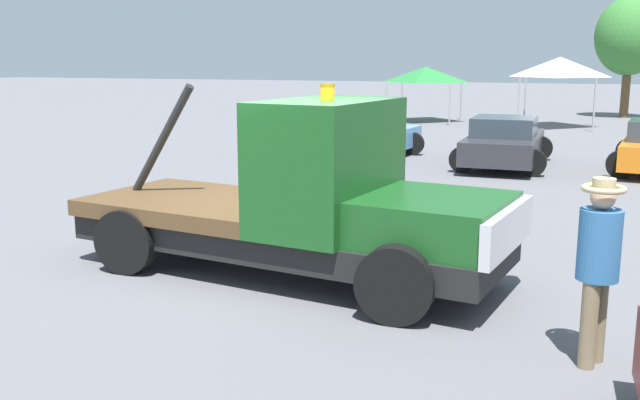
% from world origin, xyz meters
% --- Properties ---
extents(ground_plane, '(160.00, 160.00, 0.00)m').
position_xyz_m(ground_plane, '(0.00, 0.00, 0.00)').
color(ground_plane, slate).
extents(tow_truck, '(6.14, 2.83, 2.55)m').
position_xyz_m(tow_truck, '(0.37, -0.05, 0.98)').
color(tow_truck, black).
rests_on(tow_truck, ground).
extents(person_near_truck, '(0.40, 0.40, 1.79)m').
position_xyz_m(person_near_truck, '(3.87, -1.63, 1.06)').
color(person_near_truck, '#847051').
rests_on(person_near_truck, ground).
extents(parked_car_skyblue, '(2.64, 4.53, 1.34)m').
position_xyz_m(parked_car_skyblue, '(-2.22, 10.98, 0.65)').
color(parked_car_skyblue, '#669ED1').
rests_on(parked_car_skyblue, ground).
extents(parked_car_charcoal, '(2.40, 4.55, 1.34)m').
position_xyz_m(parked_car_charcoal, '(1.59, 11.07, 0.65)').
color(parked_car_charcoal, '#2D2D33').
rests_on(parked_car_charcoal, ground).
extents(canopy_tent_green, '(2.92, 2.92, 2.49)m').
position_xyz_m(canopy_tent_green, '(-3.46, 24.00, 2.13)').
color(canopy_tent_green, '#9E9EA3').
rests_on(canopy_tent_green, ground).
extents(canopy_tent_white, '(2.97, 2.97, 2.92)m').
position_xyz_m(canopy_tent_white, '(2.38, 23.20, 2.50)').
color(canopy_tent_white, '#9E9EA3').
rests_on(canopy_tent_white, ground).
extents(tree_left, '(3.26, 3.26, 5.83)m').
position_xyz_m(tree_left, '(5.23, 29.77, 3.91)').
color(tree_left, brown).
rests_on(tree_left, ground).
extents(traffic_cone, '(0.40, 0.40, 0.55)m').
position_xyz_m(traffic_cone, '(0.14, 4.20, 0.25)').
color(traffic_cone, black).
rests_on(traffic_cone, ground).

